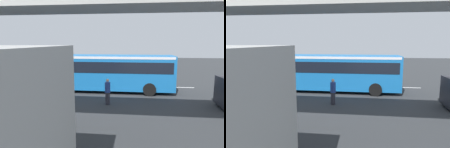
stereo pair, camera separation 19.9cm
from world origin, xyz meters
The scene contains 9 objects.
ground centered at (0.00, 0.00, 0.00)m, with size 80.00×80.00×0.00m, color #2D3033.
city_bus centered at (1.09, 0.20, 1.88)m, with size 11.54×2.85×3.15m.
pedestrian centered at (0.42, 4.08, 0.89)m, with size 0.38×0.38×1.79m.
traffic_sign centered at (6.91, -3.70, 1.89)m, with size 0.08×0.60×2.80m.
lane_dash_leftmost centered at (-6.00, -2.06, 0.00)m, with size 2.00×0.20×0.01m, color silver.
lane_dash_left centered at (-2.00, -2.06, 0.00)m, with size 2.00×0.20×0.01m, color silver.
lane_dash_centre centered at (2.00, -2.06, 0.00)m, with size 2.00×0.20×0.01m, color silver.
lane_dash_right centered at (6.00, -2.06, 0.00)m, with size 2.00×0.20×0.01m, color silver.
pedestrian_overpass centered at (0.00, 9.10, 5.38)m, with size 27.00×2.60×7.22m.
Camera 2 is at (-1.73, 17.85, 4.30)m, focal length 33.23 mm.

